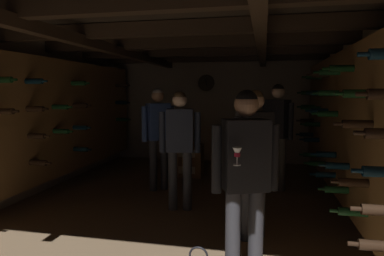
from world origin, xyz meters
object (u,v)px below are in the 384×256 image
Objects in this scene: display_bottle at (182,137)px; person_guest_near_right at (245,171)px; person_host_center at (180,140)px; person_guest_mid_right at (254,151)px; person_guest_rear_center at (158,129)px; wine_crate_stack at (189,160)px; person_guest_far_right at (277,126)px.

display_bottle is 0.22× the size of person_guest_near_right.
person_guest_near_right is at bearing -59.82° from person_host_center.
person_guest_rear_center is at bearing 135.23° from person_guest_mid_right.
person_host_center is 0.99× the size of person_guest_mid_right.
display_bottle reaches higher than wine_crate_stack.
person_guest_far_right is (1.55, -0.56, 0.71)m from wine_crate_stack.
display_bottle is 2.81m from person_guest_mid_right.
person_guest_near_right is (0.93, -1.60, 0.01)m from person_host_center.
person_guest_far_right is (0.30, 1.91, 0.07)m from person_guest_mid_right.
person_host_center is at bearing -76.93° from display_bottle.
display_bottle is at bearing -166.67° from wine_crate_stack.
person_guest_mid_right is (1.25, -2.47, 0.64)m from wine_crate_stack.
person_guest_mid_right is at bearing -60.57° from display_bottle.
person_guest_mid_right is 2.15m from person_guest_rear_center.
person_guest_near_right is (1.34, -3.35, 0.20)m from display_bottle.
person_guest_mid_right reaches higher than display_bottle.
person_guest_near_right is at bearing -68.25° from display_bottle.
display_bottle is 1.81m from person_host_center.
person_guest_mid_right reaches higher than person_host_center.
person_host_center reaches higher than wine_crate_stack.
person_host_center is at bearing 120.18° from person_guest_near_right.
person_guest_near_right is at bearing -70.28° from wine_crate_stack.
person_host_center is at bearing -56.07° from person_guest_rear_center.
person_guest_rear_center is at bearing -167.70° from person_guest_far_right.
person_guest_mid_right is 0.98× the size of person_guest_rear_center.
person_guest_far_right is 1.87m from person_guest_rear_center.
person_guest_near_right is (1.48, -2.42, -0.03)m from person_guest_rear_center.
person_guest_far_right is (1.68, -0.53, 0.28)m from display_bottle.
person_guest_mid_right is at bearing 87.44° from person_guest_near_right.
person_host_center is 1.76m from person_guest_far_right.
person_guest_rear_center is at bearing -98.95° from display_bottle.
person_host_center is (0.28, -1.78, 0.63)m from wine_crate_stack.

